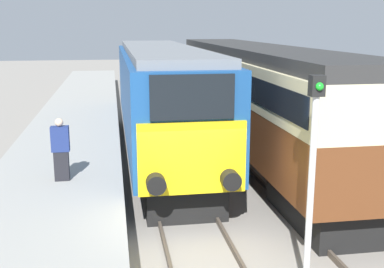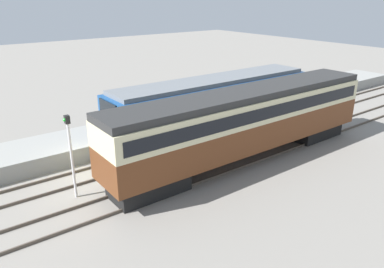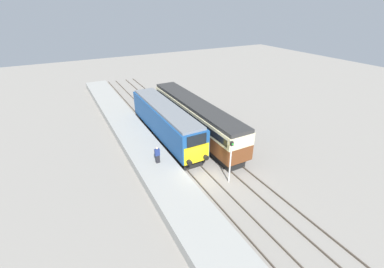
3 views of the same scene
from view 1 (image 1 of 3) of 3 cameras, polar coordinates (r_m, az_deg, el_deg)
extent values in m
plane|color=gray|center=(10.57, 1.01, -14.12)|extent=(120.00, 120.00, 0.00)
cube|color=gray|center=(17.87, -14.19, -1.56)|extent=(3.50, 50.00, 0.94)
cube|color=#4C4238|center=(15.06, -5.14, -5.50)|extent=(0.07, 60.00, 0.14)
cube|color=#4C4238|center=(15.22, 0.28, -5.24)|extent=(0.07, 60.00, 0.14)
cube|color=#4C4238|center=(15.66, 7.41, -4.84)|extent=(0.07, 60.00, 0.14)
cube|color=#4C4238|center=(16.12, 12.32, -4.51)|extent=(0.07, 60.00, 0.14)
cube|color=black|center=(13.68, -1.71, -5.46)|extent=(2.03, 4.00, 1.00)
cube|color=black|center=(22.39, -4.82, 1.73)|extent=(2.03, 4.00, 1.00)
cube|color=navy|center=(17.64, -3.73, 4.99)|extent=(2.70, 14.03, 2.79)
cube|color=yellow|center=(10.88, 0.03, -2.91)|extent=(2.48, 0.10, 1.67)
cube|color=black|center=(10.59, 0.04, 4.41)|extent=(1.89, 0.10, 1.00)
cube|color=slate|center=(17.50, -3.80, 9.91)|extent=(2.38, 13.47, 0.24)
cylinder|color=black|center=(10.73, -4.29, -5.91)|extent=(0.44, 0.35, 0.44)
cylinder|color=black|center=(11.00, 4.61, -5.45)|extent=(0.44, 0.35, 0.44)
cube|color=black|center=(12.51, 15.55, -7.84)|extent=(1.89, 3.60, 0.95)
cube|color=black|center=(24.02, 3.07, 2.45)|extent=(1.89, 3.60, 0.95)
cube|color=brown|center=(17.85, 7.43, 2.80)|extent=(2.70, 16.90, 1.54)
cube|color=beige|center=(17.66, 7.56, 7.19)|extent=(2.71, 16.90, 1.21)
cube|color=black|center=(17.66, 7.56, 7.19)|extent=(2.75, 16.22, 0.66)
cube|color=#2D2D2D|center=(17.61, 7.63, 9.73)|extent=(2.48, 16.90, 0.36)
cube|color=black|center=(12.58, -15.18, -3.63)|extent=(0.36, 0.24, 0.76)
cube|color=navy|center=(12.40, -15.37, -0.56)|extent=(0.44, 0.26, 0.63)
sphere|color=beige|center=(12.32, -15.48, 1.34)|extent=(0.21, 0.21, 0.21)
cylinder|color=silver|center=(8.91, 13.87, -7.17)|extent=(0.12, 0.12, 3.60)
cube|color=black|center=(8.45, 14.58, 5.56)|extent=(0.24, 0.20, 0.36)
sphere|color=green|center=(8.35, 14.89, 5.46)|extent=(0.14, 0.14, 0.14)
camera|label=2|loc=(19.41, 75.17, 15.61)|focal=35.00mm
camera|label=3|loc=(13.59, -145.13, 31.37)|focal=24.00mm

